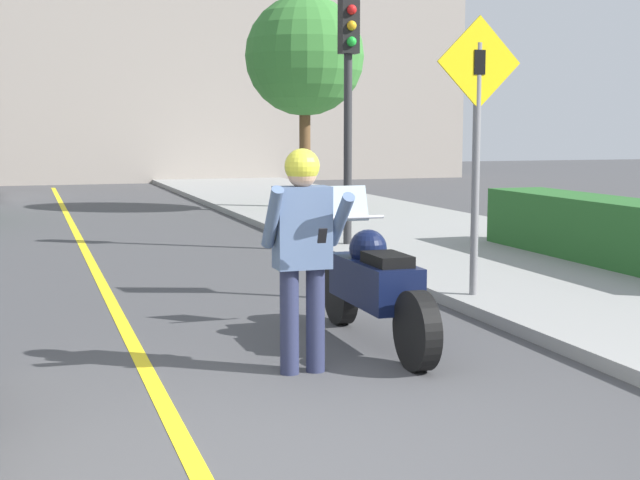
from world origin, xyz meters
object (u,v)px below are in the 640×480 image
crossing_sign (477,129)px  street_tree (305,57)px  motorcycle (374,285)px  traffic_light (349,75)px  person_biker (303,238)px

crossing_sign → street_tree: size_ratio=0.62×
motorcycle → crossing_sign: (1.56, 1.19, 1.29)m
traffic_light → street_tree: 6.33m
person_biker → crossing_sign: (2.39, 1.84, 0.78)m
traffic_light → street_tree: (1.27, 6.16, 0.75)m
traffic_light → street_tree: street_tree is taller
traffic_light → street_tree: size_ratio=0.78×
motorcycle → crossing_sign: bearing=37.3°
traffic_light → crossing_sign: bearing=-92.3°
motorcycle → person_biker: bearing=-141.6°
crossing_sign → traffic_light: size_ratio=0.79×
motorcycle → street_tree: (3.01, 11.53, 2.81)m
motorcycle → street_tree: 12.24m
crossing_sign → traffic_light: traffic_light is taller
crossing_sign → street_tree: 10.55m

